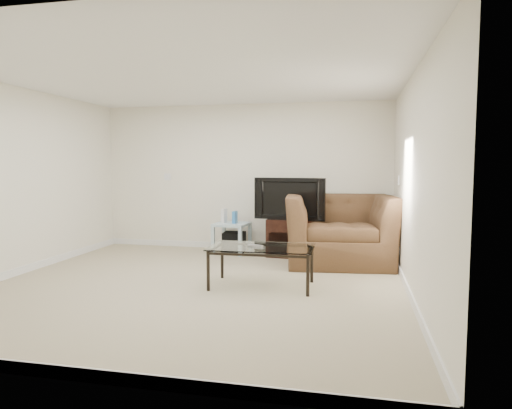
% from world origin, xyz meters
% --- Properties ---
extents(floor, '(5.00, 5.00, 0.00)m').
position_xyz_m(floor, '(0.00, 0.00, 0.00)').
color(floor, tan).
rests_on(floor, ground).
extents(ceiling, '(5.00, 5.00, 0.00)m').
position_xyz_m(ceiling, '(0.00, 0.00, 2.50)').
color(ceiling, white).
rests_on(ceiling, ground).
extents(wall_back, '(5.00, 0.02, 2.50)m').
position_xyz_m(wall_back, '(0.00, 2.50, 1.25)').
color(wall_back, silver).
rests_on(wall_back, ground).
extents(wall_left, '(0.02, 5.00, 2.50)m').
position_xyz_m(wall_left, '(-2.50, 0.00, 1.25)').
color(wall_left, silver).
rests_on(wall_left, ground).
extents(wall_right, '(0.02, 5.00, 2.50)m').
position_xyz_m(wall_right, '(2.50, 0.00, 1.25)').
color(wall_right, silver).
rests_on(wall_right, ground).
extents(plate_back, '(0.12, 0.02, 0.12)m').
position_xyz_m(plate_back, '(-1.40, 2.49, 1.25)').
color(plate_back, white).
rests_on(plate_back, wall_back).
extents(plate_right_switch, '(0.02, 0.09, 0.13)m').
position_xyz_m(plate_right_switch, '(2.49, 1.60, 1.25)').
color(plate_right_switch, white).
rests_on(plate_right_switch, wall_right).
extents(plate_right_outlet, '(0.02, 0.08, 0.12)m').
position_xyz_m(plate_right_outlet, '(2.49, 1.30, 0.30)').
color(plate_right_outlet, white).
rests_on(plate_right_outlet, wall_right).
extents(tv_stand, '(0.76, 0.56, 0.61)m').
position_xyz_m(tv_stand, '(0.90, 2.05, 0.30)').
color(tv_stand, black).
rests_on(tv_stand, floor).
extents(dvd_player, '(0.39, 0.29, 0.05)m').
position_xyz_m(dvd_player, '(0.90, 2.01, 0.50)').
color(dvd_player, black).
rests_on(dvd_player, tv_stand).
extents(television, '(1.09, 0.37, 0.66)m').
position_xyz_m(television, '(0.90, 2.02, 0.94)').
color(television, black).
rests_on(television, tv_stand).
extents(side_table, '(0.58, 0.58, 0.51)m').
position_xyz_m(side_table, '(-0.10, 2.08, 0.25)').
color(side_table, silver).
rests_on(side_table, floor).
extents(subwoofer, '(0.36, 0.36, 0.34)m').
position_xyz_m(subwoofer, '(-0.07, 2.10, 0.18)').
color(subwoofer, black).
rests_on(subwoofer, floor).
extents(game_console, '(0.06, 0.17, 0.23)m').
position_xyz_m(game_console, '(-0.23, 2.08, 0.62)').
color(game_console, white).
rests_on(game_console, side_table).
extents(game_case, '(0.06, 0.15, 0.20)m').
position_xyz_m(game_case, '(-0.04, 2.06, 0.61)').
color(game_case, '#337FCC').
rests_on(game_case, side_table).
extents(recliner, '(1.67, 1.19, 1.37)m').
position_xyz_m(recliner, '(1.67, 1.69, 0.69)').
color(recliner, '#482A19').
rests_on(recliner, floor).
extents(coffee_table, '(1.26, 0.73, 0.49)m').
position_xyz_m(coffee_table, '(0.80, 0.15, 0.24)').
color(coffee_table, black).
rests_on(coffee_table, floor).
extents(remote, '(0.20, 0.12, 0.02)m').
position_xyz_m(remote, '(0.72, 0.13, 0.50)').
color(remote, '#B2B2B7').
rests_on(remote, coffee_table).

